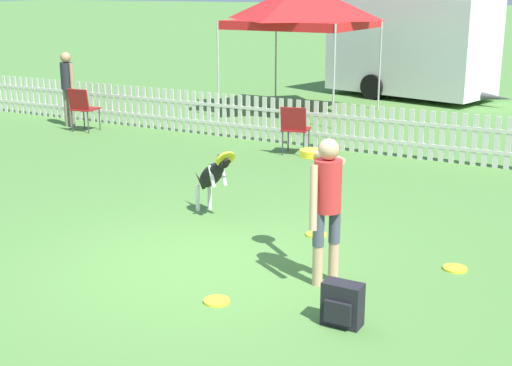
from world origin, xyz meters
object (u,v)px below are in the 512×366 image
(leaping_dog, at_px, (213,174))
(frisbee_near_dog, at_px, (316,234))
(canopy_tent_main, at_px, (303,6))
(frisbee_near_handler, at_px, (455,268))
(backpack_on_grass, at_px, (342,305))
(folding_chair_center, at_px, (295,126))
(frisbee_midfield, at_px, (217,301))
(equipment_trailer, at_px, (411,46))
(folding_chair_blue_left, at_px, (82,106))
(spectator_standing, at_px, (67,82))
(handler_person, at_px, (326,193))

(leaping_dog, distance_m, frisbee_near_dog, 1.64)
(frisbee_near_dog, height_order, canopy_tent_main, canopy_tent_main)
(leaping_dog, bearing_deg, frisbee_near_handler, 115.56)
(backpack_on_grass, bearing_deg, folding_chair_center, 119.61)
(leaping_dog, height_order, frisbee_midfield, leaping_dog)
(frisbee_near_dog, height_order, equipment_trailer, equipment_trailer)
(frisbee_near_handler, distance_m, frisbee_midfield, 2.69)
(frisbee_near_dog, height_order, folding_chair_center, folding_chair_center)
(frisbee_near_dog, bearing_deg, equipment_trailer, 101.93)
(frisbee_near_dog, bearing_deg, folding_chair_center, 119.53)
(folding_chair_blue_left, relative_size, spectator_standing, 0.57)
(frisbee_near_dog, distance_m, frisbee_midfield, 2.24)
(leaping_dog, distance_m, canopy_tent_main, 8.45)
(folding_chair_center, bearing_deg, frisbee_midfield, 97.56)
(frisbee_near_dog, relative_size, spectator_standing, 0.16)
(leaping_dog, bearing_deg, handler_person, 90.31)
(equipment_trailer, bearing_deg, backpack_on_grass, -61.19)
(leaping_dog, distance_m, backpack_on_grass, 3.50)
(equipment_trailer, bearing_deg, frisbee_near_handler, -56.55)
(handler_person, distance_m, spectator_standing, 9.77)
(frisbee_near_dog, distance_m, backpack_on_grass, 2.43)
(frisbee_near_handler, relative_size, spectator_standing, 0.16)
(leaping_dog, bearing_deg, folding_chair_center, -139.38)
(handler_person, xyz_separation_m, spectator_standing, (-8.32, 5.13, 0.03))
(canopy_tent_main, height_order, spectator_standing, canopy_tent_main)
(frisbee_midfield, bearing_deg, canopy_tent_main, 111.16)
(frisbee_near_handler, height_order, folding_chair_center, folding_chair_center)
(backpack_on_grass, relative_size, equipment_trailer, 0.08)
(handler_person, distance_m, folding_chair_center, 5.81)
(handler_person, height_order, frisbee_near_dog, handler_person)
(folding_chair_blue_left, distance_m, canopy_tent_main, 5.64)
(frisbee_near_dog, bearing_deg, canopy_tent_main, 116.73)
(leaping_dog, relative_size, equipment_trailer, 0.19)
(backpack_on_grass, bearing_deg, equipment_trailer, 104.90)
(backpack_on_grass, bearing_deg, spectator_standing, 146.05)
(handler_person, bearing_deg, leaping_dog, 90.31)
(leaping_dog, distance_m, frisbee_near_handler, 3.38)
(equipment_trailer, bearing_deg, spectator_standing, -109.80)
(frisbee_midfield, height_order, equipment_trailer, equipment_trailer)
(folding_chair_blue_left, height_order, equipment_trailer, equipment_trailer)
(leaping_dog, distance_m, spectator_standing, 7.24)
(frisbee_near_handler, bearing_deg, folding_chair_blue_left, 156.31)
(folding_chair_center, relative_size, spectator_standing, 0.55)
(folding_chair_blue_left, xyz_separation_m, spectator_standing, (-0.65, 0.29, 0.43))
(handler_person, bearing_deg, equipment_trailer, 44.75)
(leaping_dog, bearing_deg, backpack_on_grass, 83.03)
(handler_person, xyz_separation_m, frisbee_midfield, (-0.70, -0.99, -0.94))
(frisbee_near_dog, bearing_deg, handler_person, -62.67)
(frisbee_near_handler, distance_m, folding_chair_center, 5.70)
(frisbee_near_handler, xyz_separation_m, spectator_standing, (-9.45, 4.15, 0.97))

